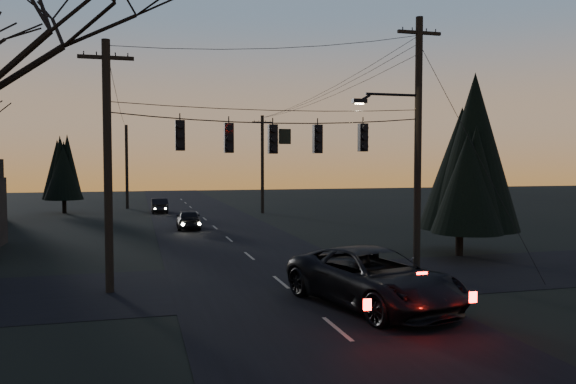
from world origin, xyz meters
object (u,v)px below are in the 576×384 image
object	(u,v)px
evergreen_right	(461,155)
utility_pole_far_l	(127,209)
utility_pole_right	(416,275)
suv_near	(374,278)
sedan_oncoming_a	(189,219)
utility_pole_far_r	(262,213)
sedan_oncoming_b	(159,206)
utility_pole_left	(110,292)

from	to	relation	value
evergreen_right	utility_pole_far_l	bearing A→B (deg)	115.74
utility_pole_right	evergreen_right	size ratio (longest dim) A/B	1.20
utility_pole_right	suv_near	size ratio (longest dim) A/B	1.58
utility_pole_far_l	evergreen_right	distance (m)	36.31
utility_pole_far_l	sedan_oncoming_a	world-z (taller)	utility_pole_far_l
utility_pole_right	sedan_oncoming_a	distance (m)	19.20
utility_pole_far_r	evergreen_right	xyz separation A→B (m)	(4.13, -24.42, 4.76)
utility_pole_far_r	sedan_oncoming_b	size ratio (longest dim) A/B	2.21
utility_pole_far_l	utility_pole_far_r	bearing A→B (deg)	-34.82
utility_pole_right	utility_pole_far_r	xyz separation A→B (m)	(0.00, 28.00, 0.00)
utility_pole_far_r	sedan_oncoming_a	size ratio (longest dim) A/B	2.23
evergreen_right	suv_near	bearing A→B (deg)	-135.33
utility_pole_left	utility_pole_right	bearing A→B (deg)	0.00
utility_pole_far_l	sedan_oncoming_a	distance (m)	18.75
evergreen_right	utility_pole_left	bearing A→B (deg)	-167.12
utility_pole_right	sedan_oncoming_b	distance (m)	31.86
utility_pole_left	sedan_oncoming_b	world-z (taller)	utility_pole_left
utility_pole_left	sedan_oncoming_a	size ratio (longest dim) A/B	2.23
suv_near	utility_pole_far_l	bearing A→B (deg)	86.05
utility_pole_left	sedan_oncoming_b	size ratio (longest dim) A/B	2.21
utility_pole_far_r	sedan_oncoming_a	xyz separation A→B (m)	(-7.30, -10.26, 0.65)
utility_pole_right	sedan_oncoming_a	bearing A→B (deg)	112.35
sedan_oncoming_b	suv_near	bearing A→B (deg)	97.71
utility_pole_left	sedan_oncoming_a	bearing A→B (deg)	76.67
utility_pole_right	utility_pole_far_l	distance (m)	37.79
utility_pole_left	evergreen_right	size ratio (longest dim) A/B	1.02
utility_pole_right	utility_pole_far_l	xyz separation A→B (m)	(-11.50, 36.00, 0.00)
utility_pole_far_r	utility_pole_far_l	world-z (taller)	utility_pole_far_r
sedan_oncoming_a	suv_near	bearing A→B (deg)	101.94
utility_pole_left	sedan_oncoming_a	xyz separation A→B (m)	(4.20, 17.74, 0.65)
utility_pole_far_r	utility_pole_far_l	bearing A→B (deg)	145.18
evergreen_right	suv_near	xyz separation A→B (m)	(-7.76, -7.67, -3.89)
suv_near	sedan_oncoming_b	distance (m)	35.11
evergreen_right	sedan_oncoming_a	size ratio (longest dim) A/B	2.19
utility_pole_left	sedan_oncoming_b	xyz separation A→B (m)	(2.80, 30.64, 0.63)
utility_pole_far_r	sedan_oncoming_b	xyz separation A→B (m)	(-8.70, 2.64, 0.63)
utility_pole_far_r	suv_near	world-z (taller)	utility_pole_far_r
utility_pole_far_l	sedan_oncoming_a	bearing A→B (deg)	-77.03
utility_pole_far_r	utility_pole_left	bearing A→B (deg)	-112.33
utility_pole_right	suv_near	distance (m)	5.54
utility_pole_far_l	evergreen_right	xyz separation A→B (m)	(15.63, -32.42, 4.76)
utility_pole_right	evergreen_right	bearing A→B (deg)	40.86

